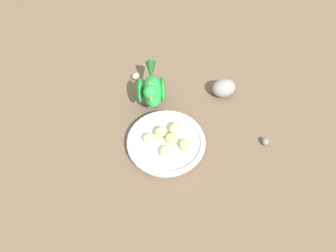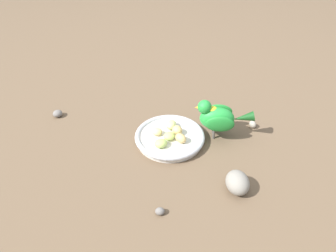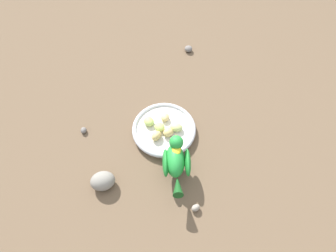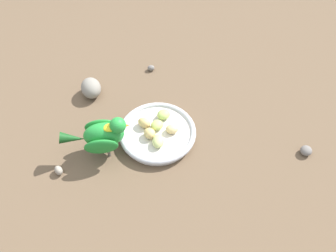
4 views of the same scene
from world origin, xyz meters
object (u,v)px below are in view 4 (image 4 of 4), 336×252
apple_piece_2 (172,128)px  pebble_2 (151,68)px  pebble_1 (59,170)px  apple_piece_3 (163,115)px  apple_piece_0 (158,141)px  feeding_bowl (157,133)px  apple_piece_1 (149,132)px  apple_piece_4 (157,125)px  pebble_0 (306,151)px  apple_piece_5 (144,123)px  parrot (103,135)px  rock_large (91,88)px

apple_piece_2 → pebble_2: 0.26m
pebble_1 → apple_piece_3: bearing=107.1°
pebble_2 → apple_piece_0: bearing=-10.2°
feeding_bowl → apple_piece_1: 0.03m
apple_piece_1 → apple_piece_0: bearing=24.9°
apple_piece_4 → pebble_0: size_ratio=1.13×
apple_piece_4 → apple_piece_5: apple_piece_5 is taller
pebble_0 → pebble_1: same height
apple_piece_1 → pebble_2: (-0.26, 0.07, -0.02)m
apple_piece_3 → apple_piece_4: 0.04m
apple_piece_2 → apple_piece_4: size_ratio=0.95×
parrot → rock_large: (-0.21, -0.01, -0.04)m
parrot → rock_large: size_ratio=2.49×
apple_piece_4 → pebble_2: (-0.24, 0.04, -0.02)m
apple_piece_1 → parrot: size_ratio=0.19×
apple_piece_5 → rock_large: bearing=-145.6°
parrot → pebble_2: bearing=63.9°
apple_piece_3 → feeding_bowl: bearing=-31.9°
feeding_bowl → pebble_1: size_ratio=8.16×
pebble_0 → pebble_2: (-0.41, -0.31, -0.00)m
apple_piece_0 → apple_piece_2: (-0.03, 0.04, -0.00)m
apple_piece_1 → pebble_2: 0.27m
apple_piece_1 → apple_piece_5: bearing=-170.6°
apple_piece_4 → parrot: size_ratio=0.19×
rock_large → pebble_0: rock_large is taller
parrot → apple_piece_0: bearing=-2.3°
apple_piece_2 → apple_piece_4: same height
rock_large → feeding_bowl: bearing=36.1°
rock_large → apple_piece_4: bearing=38.6°
rock_large → apple_piece_0: bearing=30.1°
apple_piece_1 → rock_large: rock_large is taller
apple_piece_0 → pebble_2: 0.30m
apple_piece_0 → apple_piece_1: (-0.03, -0.02, 0.00)m
rock_large → pebble_2: size_ratio=3.21×
apple_piece_0 → pebble_0: 0.38m
apple_piece_0 → apple_piece_3: 0.09m
apple_piece_1 → rock_large: bearing=-149.1°
feeding_bowl → apple_piece_3: (-0.04, 0.03, 0.02)m
apple_piece_1 → parrot: (0.01, -0.12, 0.04)m
apple_piece_4 → apple_piece_1: bearing=-52.1°
apple_piece_0 → apple_piece_2: 0.05m
apple_piece_4 → parrot: (0.03, -0.14, 0.04)m
apple_piece_0 → apple_piece_3: bearing=156.9°
apple_piece_4 → pebble_1: bearing=-77.5°
pebble_1 → apple_piece_4: bearing=102.5°
apple_piece_4 → apple_piece_3: bearing=140.7°
apple_piece_4 → pebble_0: apple_piece_4 is taller
apple_piece_0 → apple_piece_2: size_ratio=1.23×
apple_piece_0 → apple_piece_1: apple_piece_1 is taller
apple_piece_1 → apple_piece_4: apple_piece_1 is taller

